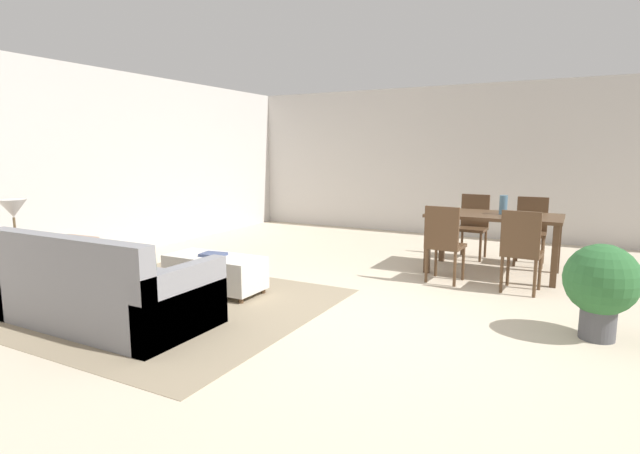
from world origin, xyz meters
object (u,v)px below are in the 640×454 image
couch (104,292)px  table_lamp (13,211)px  dining_chair_near_right (521,247)px  side_table (18,262)px  dining_chair_far_left (473,222)px  dining_chair_far_right (531,227)px  potted_plant (601,284)px  vase_centerpiece (503,205)px  dining_chair_near_left (444,240)px  book_on_ottoman (213,255)px  ottoman_table (215,271)px  dining_table (494,222)px

couch → table_lamp: bearing=-179.7°
table_lamp → dining_chair_near_right: bearing=31.9°
side_table → dining_chair_far_left: size_ratio=0.60×
dining_chair_far_right → potted_plant: size_ratio=1.14×
table_lamp → potted_plant: bearing=17.8°
side_table → dining_chair_far_left: dining_chair_far_left is taller
vase_centerpiece → dining_chair_near_left: bearing=-123.5°
book_on_ottoman → ottoman_table: bearing=47.1°
dining_chair_far_right → book_on_ottoman: (-2.95, -3.14, -0.09)m
table_lamp → dining_chair_far_right: table_lamp is taller
dining_chair_near_right → ottoman_table: bearing=-152.8°
dining_table → book_on_ottoman: 3.49m
side_table → couch: bearing=0.3°
table_lamp → book_on_ottoman: table_lamp is taller
side_table → dining_chair_far_right: size_ratio=0.60×
table_lamp → dining_chair_near_right: table_lamp is taller
couch → dining_chair_near_left: dining_chair_near_left is taller
vase_centerpiece → book_on_ottoman: bearing=-138.3°
ottoman_table → dining_chair_far_left: 3.85m
dining_chair_near_left → potted_plant: dining_chair_near_left is taller
dining_table → dining_chair_far_right: 0.88m
dining_chair_far_left → vase_centerpiece: 1.02m
vase_centerpiece → book_on_ottoman: vase_centerpiece is taller
dining_chair_near_left → potted_plant: (1.58, -1.15, -0.04)m
dining_chair_near_left → vase_centerpiece: (0.53, 0.81, 0.36)m
couch → book_on_ottoman: 1.27m
side_table → dining_table: bearing=41.6°
ottoman_table → book_on_ottoman: 0.19m
dining_table → dining_chair_far_left: size_ratio=1.73×
side_table → dining_chair_near_left: size_ratio=0.60×
book_on_ottoman → couch: bearing=-100.2°
dining_chair_far_left → dining_chair_far_right: bearing=-3.1°
dining_chair_far_right → vase_centerpiece: bearing=-109.9°
dining_chair_near_right → dining_chair_far_right: same height
table_lamp → dining_chair_far_right: size_ratio=0.57×
dining_table → side_table: bearing=-138.4°
ottoman_table → dining_chair_near_left: size_ratio=1.19×
dining_chair_far_left → vase_centerpiece: bearing=-57.9°
side_table → dining_table: dining_table is taller
dining_chair_far_right → vase_centerpiece: size_ratio=3.84×
dining_chair_near_left → dining_chair_far_left: (0.03, 1.61, 0.00)m
dining_chair_near_left → dining_chair_far_left: same height
dining_table → vase_centerpiece: size_ratio=6.64×
dining_chair_near_right → table_lamp: bearing=-148.1°
side_table → vase_centerpiece: vase_centerpiece is taller
ottoman_table → dining_chair_near_right: (2.98, 1.53, 0.29)m
ottoman_table → dining_chair_near_left: bearing=36.3°
dining_chair_near_right → potted_plant: (0.73, -1.12, -0.04)m
ottoman_table → table_lamp: table_lamp is taller
side_table → book_on_ottoman: (1.48, 1.25, -0.01)m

